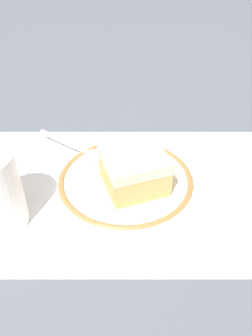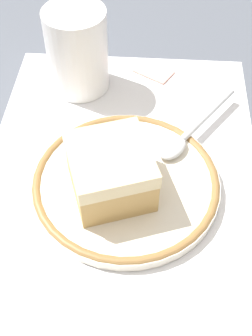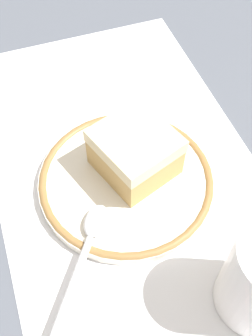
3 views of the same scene
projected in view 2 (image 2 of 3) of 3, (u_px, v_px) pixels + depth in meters
ground_plane at (118, 206)px, 0.46m from camera, size 2.40×2.40×0.00m
placemat at (118, 206)px, 0.46m from camera, size 0.50×0.30×0.00m
plate at (126, 183)px, 0.47m from camera, size 0.20×0.20×0.01m
cake_slice at (110, 171)px, 0.43m from camera, size 0.10×0.10×0.05m
spoon at (187, 134)px, 0.50m from camera, size 0.13×0.10×0.01m
cup at (78, 54)px, 0.54m from camera, size 0.07×0.07×0.10m
sugar_packet at (153, 70)px, 0.59m from camera, size 0.05×0.06×0.01m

